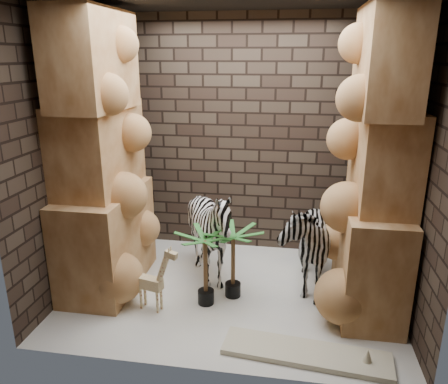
% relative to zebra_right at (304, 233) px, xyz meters
% --- Properties ---
extents(floor, '(3.50, 3.50, 0.00)m').
position_rel_zebra_right_xyz_m(floor, '(-0.77, -0.30, -0.63)').
color(floor, white).
rests_on(floor, ground).
extents(wall_back, '(3.50, 0.00, 3.50)m').
position_rel_zebra_right_xyz_m(wall_back, '(-0.77, 0.95, 0.87)').
color(wall_back, black).
rests_on(wall_back, ground).
extents(wall_front, '(3.50, 0.00, 3.50)m').
position_rel_zebra_right_xyz_m(wall_front, '(-0.77, -1.55, 0.87)').
color(wall_front, black).
rests_on(wall_front, ground).
extents(wall_left, '(0.00, 3.00, 3.00)m').
position_rel_zebra_right_xyz_m(wall_left, '(-2.52, -0.30, 0.87)').
color(wall_left, black).
rests_on(wall_left, ground).
extents(wall_right, '(0.00, 3.00, 3.00)m').
position_rel_zebra_right_xyz_m(wall_right, '(0.98, -0.30, 0.87)').
color(wall_right, black).
rests_on(wall_right, ground).
extents(rock_pillar_left, '(0.68, 1.30, 3.00)m').
position_rel_zebra_right_xyz_m(rock_pillar_left, '(-2.17, -0.30, 0.87)').
color(rock_pillar_left, tan).
rests_on(rock_pillar_left, floor).
extents(rock_pillar_right, '(0.58, 1.25, 3.00)m').
position_rel_zebra_right_xyz_m(rock_pillar_right, '(0.65, -0.30, 0.87)').
color(rock_pillar_right, tan).
rests_on(rock_pillar_right, floor).
extents(zebra_right, '(0.59, 1.08, 1.27)m').
position_rel_zebra_right_xyz_m(zebra_right, '(0.00, 0.00, 0.00)').
color(zebra_right, white).
rests_on(zebra_right, floor).
extents(zebra_left, '(1.26, 1.41, 1.08)m').
position_rel_zebra_right_xyz_m(zebra_left, '(-1.03, -0.07, -0.09)').
color(zebra_left, white).
rests_on(zebra_left, floor).
extents(giraffe_toy, '(0.41, 0.22, 0.76)m').
position_rel_zebra_right_xyz_m(giraffe_toy, '(-1.53, -0.75, -0.26)').
color(giraffe_toy, beige).
rests_on(giraffe_toy, floor).
extents(palm_front, '(0.36, 0.36, 0.79)m').
position_rel_zebra_right_xyz_m(palm_front, '(-0.74, -0.36, -0.24)').
color(palm_front, '#1F6735').
rests_on(palm_front, floor).
extents(palm_back, '(0.36, 0.36, 0.81)m').
position_rel_zebra_right_xyz_m(palm_back, '(-1.00, -0.56, -0.23)').
color(palm_back, '#1F6735').
rests_on(palm_back, floor).
extents(surfboard, '(1.48, 0.50, 0.05)m').
position_rel_zebra_right_xyz_m(surfboard, '(0.03, -1.24, -0.61)').
color(surfboard, beige).
rests_on(surfboard, floor).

